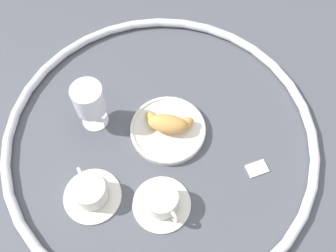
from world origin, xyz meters
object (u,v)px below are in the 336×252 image
at_px(juice_glass_left, 89,101).
at_px(pastry_plate, 168,130).
at_px(coffee_cup_near, 161,202).
at_px(croissant_large, 168,123).
at_px(coffee_cup_far, 91,192).
at_px(sugar_packet, 257,168).

bearing_deg(juice_glass_left, pastry_plate, -11.51).
bearing_deg(coffee_cup_near, pastry_plate, 83.64).
distance_m(pastry_plate, juice_glass_left, 0.21).
distance_m(pastry_plate, croissant_large, 0.03).
relative_size(pastry_plate, coffee_cup_far, 1.41).
distance_m(croissant_large, juice_glass_left, 0.20).
bearing_deg(coffee_cup_far, coffee_cup_near, -9.24).
relative_size(pastry_plate, juice_glass_left, 1.37).
bearing_deg(pastry_plate, coffee_cup_far, -137.46).
xyz_separation_m(coffee_cup_near, sugar_packet, (0.24, 0.08, -0.02)).
xyz_separation_m(coffee_cup_far, sugar_packet, (0.39, 0.06, -0.02)).
bearing_deg(sugar_packet, croissant_large, 133.93).
distance_m(croissant_large, coffee_cup_near, 0.20).
xyz_separation_m(croissant_large, sugar_packet, (0.21, -0.11, -0.04)).
height_order(croissant_large, coffee_cup_far, croissant_large).
distance_m(croissant_large, coffee_cup_far, 0.25).
relative_size(juice_glass_left, sugar_packet, 2.80).
xyz_separation_m(pastry_plate, sugar_packet, (0.21, -0.11, -0.01)).
bearing_deg(juice_glass_left, sugar_packet, -19.98).
bearing_deg(sugar_packet, pastry_plate, 134.66).
bearing_deg(coffee_cup_far, pastry_plate, 42.54).
bearing_deg(juice_glass_left, croissant_large, -10.55).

